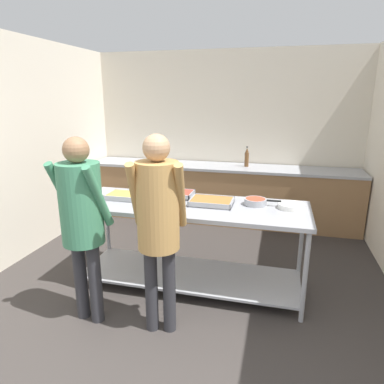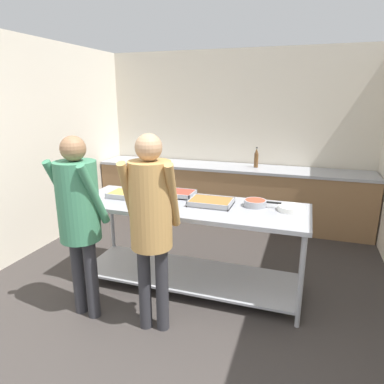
# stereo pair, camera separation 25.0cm
# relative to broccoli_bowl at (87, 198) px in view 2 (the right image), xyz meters

# --- Properties ---
(wall_rear) EXTENTS (4.37, 0.06, 2.65)m
(wall_rear) POSITION_rel_broccoli_bowl_xyz_m (0.98, 2.66, 0.39)
(wall_rear) COLOR beige
(wall_rear) RESTS_ON ground_plane
(wall_left) EXTENTS (0.06, 4.50, 2.65)m
(wall_left) POSITION_rel_broccoli_bowl_xyz_m (-1.18, 0.47, 0.39)
(wall_left) COLOR beige
(wall_left) RESTS_ON ground_plane
(back_counter) EXTENTS (4.21, 0.65, 0.90)m
(back_counter) POSITION_rel_broccoli_bowl_xyz_m (0.98, 2.29, -0.49)
(back_counter) COLOR olive
(back_counter) RESTS_ON ground_plane
(serving_counter) EXTENTS (2.35, 0.81, 0.90)m
(serving_counter) POSITION_rel_broccoli_bowl_xyz_m (1.02, 0.24, -0.33)
(serving_counter) COLOR #9EA0A8
(serving_counter) RESTS_ON ground_plane
(broccoli_bowl) EXTENTS (0.18, 0.18, 0.09)m
(broccoli_bowl) POSITION_rel_broccoli_bowl_xyz_m (0.00, 0.00, 0.00)
(broccoli_bowl) COLOR silver
(broccoli_bowl) RESTS_ON serving_counter
(serving_tray_vegetables) EXTENTS (0.37, 0.27, 0.05)m
(serving_tray_vegetables) POSITION_rel_broccoli_bowl_xyz_m (0.31, 0.27, -0.01)
(serving_tray_vegetables) COLOR #9EA0A8
(serving_tray_vegetables) RESTS_ON serving_counter
(serving_tray_greens) EXTENTS (0.46, 0.26, 0.05)m
(serving_tray_greens) POSITION_rel_broccoli_bowl_xyz_m (0.76, 0.48, -0.01)
(serving_tray_greens) COLOR #9EA0A8
(serving_tray_greens) RESTS_ON serving_counter
(serving_tray_roast) EXTENTS (0.42, 0.31, 0.05)m
(serving_tray_roast) POSITION_rel_broccoli_bowl_xyz_m (1.24, 0.29, -0.01)
(serving_tray_roast) COLOR #9EA0A8
(serving_tray_roast) RESTS_ON serving_counter
(sauce_pan) EXTENTS (0.36, 0.22, 0.06)m
(sauce_pan) POSITION_rel_broccoli_bowl_xyz_m (1.66, 0.38, 0.00)
(sauce_pan) COLOR #9EA0A8
(sauce_pan) RESTS_ON serving_counter
(plate_stack) EXTENTS (0.26, 0.26, 0.05)m
(plate_stack) POSITION_rel_broccoli_bowl_xyz_m (2.01, 0.35, -0.01)
(plate_stack) COLOR white
(plate_stack) RESTS_ON serving_counter
(guest_serving_left) EXTENTS (0.48, 0.39, 1.68)m
(guest_serving_left) POSITION_rel_broccoli_bowl_xyz_m (0.97, -0.52, 0.11)
(guest_serving_left) COLOR #2D2D33
(guest_serving_left) RESTS_ON ground_plane
(guest_serving_right) EXTENTS (0.48, 0.37, 1.64)m
(guest_serving_right) POSITION_rel_broccoli_bowl_xyz_m (0.30, -0.54, 0.08)
(guest_serving_right) COLOR #2D2D33
(guest_serving_right) RESTS_ON ground_plane
(water_bottle) EXTENTS (0.07, 0.07, 0.31)m
(water_bottle) POSITION_rel_broccoli_bowl_xyz_m (1.38, 2.33, 0.10)
(water_bottle) COLOR brown
(water_bottle) RESTS_ON back_counter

